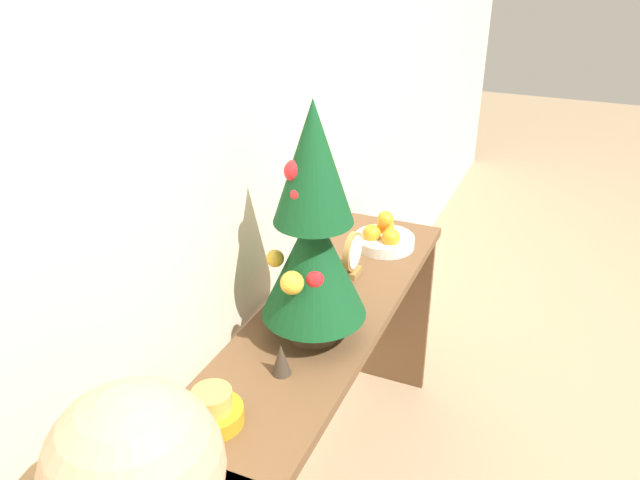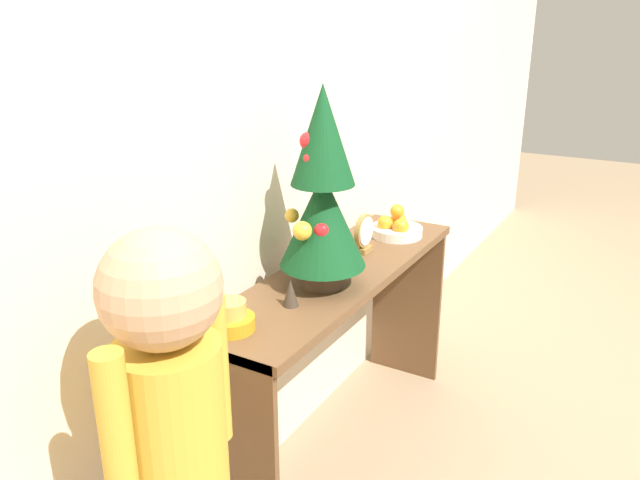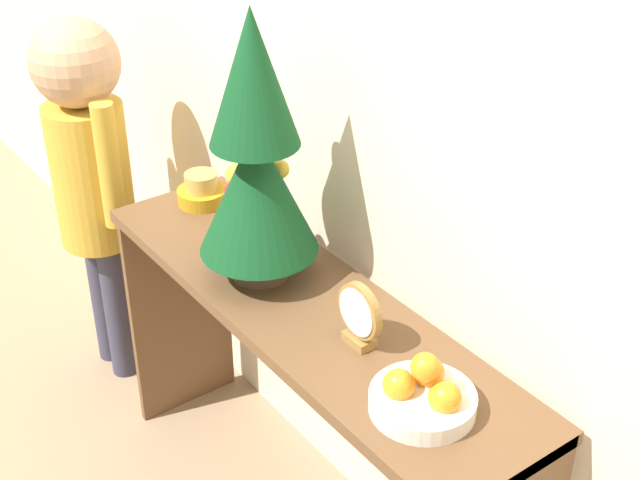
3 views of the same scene
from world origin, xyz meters
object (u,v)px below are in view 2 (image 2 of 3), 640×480
object	(u,v)px
mini_tree	(322,194)
singing_bowl	(231,318)
figurine	(291,293)
fruit_bowl	(396,227)
desk_clock	(364,234)
child_figure	(171,411)

from	to	relation	value
mini_tree	singing_bowl	bearing A→B (deg)	170.21
mini_tree	figurine	bearing A→B (deg)	177.66
fruit_bowl	desk_clock	world-z (taller)	desk_clock
desk_clock	figurine	bearing A→B (deg)	-178.49
fruit_bowl	figurine	size ratio (longest dim) A/B	2.42
desk_clock	figurine	size ratio (longest dim) A/B	1.72
mini_tree	singing_bowl	distance (m)	0.47
figurine	child_figure	bearing A→B (deg)	-171.66
desk_clock	child_figure	xyz separation A→B (m)	(-1.11, -0.10, -0.05)
mini_tree	figurine	size ratio (longest dim) A/B	7.54
mini_tree	singing_bowl	xyz separation A→B (m)	(-0.38, 0.07, -0.27)
desk_clock	child_figure	distance (m)	1.12
mini_tree	fruit_bowl	distance (m)	0.62
desk_clock	child_figure	size ratio (longest dim) A/B	0.12
fruit_bowl	child_figure	distance (m)	1.34
singing_bowl	desk_clock	distance (m)	0.72
fruit_bowl	figurine	distance (m)	0.74
figurine	child_figure	xyz separation A→B (m)	(-0.60, -0.09, -0.02)
figurine	child_figure	distance (m)	0.61
desk_clock	fruit_bowl	bearing A→B (deg)	-6.93
desk_clock	singing_bowl	bearing A→B (deg)	176.41
desk_clock	child_figure	bearing A→B (deg)	-174.80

